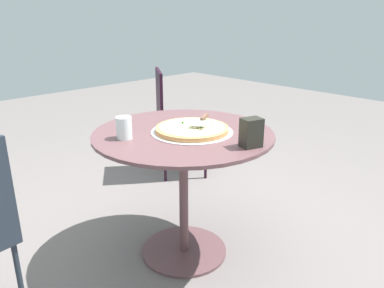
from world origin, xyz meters
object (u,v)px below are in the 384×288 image
at_px(napkin_dispenser, 251,133).
at_px(pizza_on_tray, 192,129).
at_px(patio_chair_near, 173,116).
at_px(pizza_server, 202,120).
at_px(patio_table, 183,163).
at_px(drinking_cup, 124,128).

bearing_deg(napkin_dispenser, pizza_on_tray, -66.26).
distance_m(napkin_dispenser, patio_chair_near, 1.52).
bearing_deg(pizza_on_tray, napkin_dispenser, -84.05).
xyz_separation_m(pizza_server, patio_chair_near, (0.64, 0.97, -0.28)).
height_order(patio_table, pizza_server, pizza_server).
bearing_deg(pizza_server, drinking_cup, 157.65).
xyz_separation_m(patio_table, pizza_server, (0.10, -0.04, 0.23)).
height_order(patio_table, napkin_dispenser, napkin_dispenser).
distance_m(patio_table, pizza_on_tray, 0.20).
height_order(pizza_on_tray, drinking_cup, drinking_cup).
bearing_deg(drinking_cup, patio_table, -23.20).
relative_size(patio_table, pizza_server, 4.66).
relative_size(patio_table, patio_chair_near, 1.07).
distance_m(pizza_on_tray, napkin_dispenser, 0.37).
height_order(pizza_server, drinking_cup, drinking_cup).
relative_size(pizza_server, patio_chair_near, 0.23).
distance_m(drinking_cup, patio_chair_near, 1.34).
distance_m(pizza_server, patio_chair_near, 1.19).
bearing_deg(napkin_dispenser, pizza_server, -77.90).
xyz_separation_m(napkin_dispenser, patio_chair_near, (0.68, 1.33, -0.30)).
height_order(pizza_server, patio_chair_near, patio_chair_near).
bearing_deg(drinking_cup, napkin_dispenser, -55.48).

